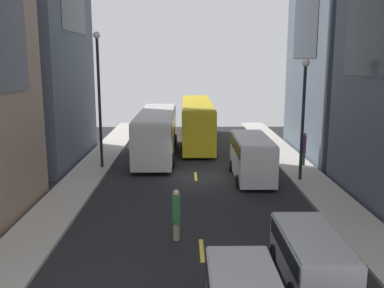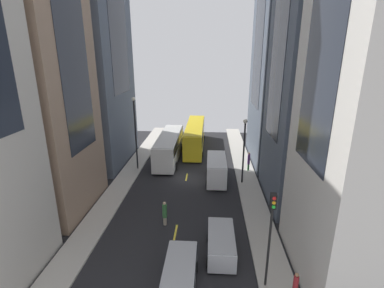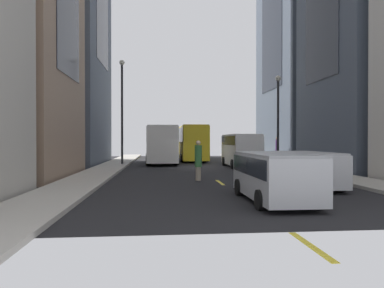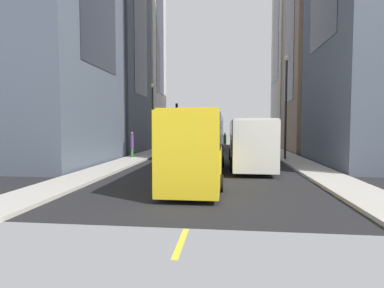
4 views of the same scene
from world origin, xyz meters
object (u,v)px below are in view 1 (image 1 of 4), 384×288
at_px(streetcar_yellow, 197,119).
at_px(car_silver_0, 311,253).
at_px(city_bus_white, 157,130).
at_px(pedestrian_waiting_curb, 176,214).
at_px(pedestrian_crossing_near, 304,147).
at_px(delivery_van_white, 252,154).

relative_size(streetcar_yellow, car_silver_0, 3.11).
relative_size(city_bus_white, streetcar_yellow, 0.86).
relative_size(city_bus_white, pedestrian_waiting_curb, 5.52).
relative_size(streetcar_yellow, pedestrian_crossing_near, 5.90).
xyz_separation_m(delivery_van_white, pedestrian_crossing_near, (3.86, 2.70, -0.14)).
xyz_separation_m(city_bus_white, streetcar_yellow, (3.12, 5.09, 0.12)).
height_order(city_bus_white, delivery_van_white, city_bus_white).
bearing_deg(car_silver_0, pedestrian_crossing_near, 75.83).
distance_m(city_bus_white, delivery_van_white, 8.82).
relative_size(car_silver_0, pedestrian_waiting_curb, 2.05).
distance_m(delivery_van_white, car_silver_0, 12.17).
bearing_deg(pedestrian_crossing_near, city_bus_white, -43.16).
bearing_deg(pedestrian_waiting_curb, streetcar_yellow, -6.28).
distance_m(streetcar_yellow, car_silver_0, 23.81).
height_order(car_silver_0, pedestrian_waiting_curb, pedestrian_waiting_curb).
bearing_deg(pedestrian_crossing_near, delivery_van_white, 11.75).
bearing_deg(pedestrian_crossing_near, car_silver_0, 52.63).
xyz_separation_m(city_bus_white, pedestrian_waiting_curb, (1.78, -15.25, -0.91)).
height_order(city_bus_white, streetcar_yellow, streetcar_yellow).
relative_size(delivery_van_white, car_silver_0, 1.33).
distance_m(city_bus_white, streetcar_yellow, 5.98).
height_order(delivery_van_white, pedestrian_waiting_curb, delivery_van_white).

